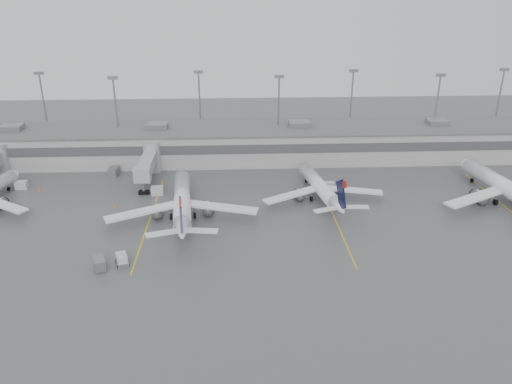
{
  "coord_description": "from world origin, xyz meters",
  "views": [
    {
      "loc": [
        -1.47,
        -62.02,
        41.24
      ],
      "look_at": [
        2.65,
        24.0,
        5.0
      ],
      "focal_mm": 35.0,
      "sensor_mm": 36.0,
      "label": 1
    }
  ],
  "objects_px": {
    "jet_mid_left": "(182,202)",
    "jet_far_right": "(507,188)",
    "jet_mid_right": "(320,187)",
    "baggage_tug": "(122,261)"
  },
  "relations": [
    {
      "from": "jet_mid_left",
      "to": "jet_far_right",
      "type": "distance_m",
      "value": 64.48
    },
    {
      "from": "jet_mid_right",
      "to": "jet_mid_left",
      "type": "bearing_deg",
      "value": -173.89
    },
    {
      "from": "jet_mid_left",
      "to": "jet_far_right",
      "type": "height_order",
      "value": "jet_far_right"
    },
    {
      "from": "jet_mid_right",
      "to": "jet_far_right",
      "type": "bearing_deg",
      "value": -14.21
    },
    {
      "from": "jet_mid_left",
      "to": "jet_mid_right",
      "type": "bearing_deg",
      "value": 9.67
    },
    {
      "from": "jet_far_right",
      "to": "jet_mid_right",
      "type": "bearing_deg",
      "value": 167.26
    },
    {
      "from": "jet_mid_left",
      "to": "jet_far_right",
      "type": "xyz_separation_m",
      "value": [
        64.38,
        3.68,
        0.13
      ]
    },
    {
      "from": "baggage_tug",
      "to": "jet_mid_right",
      "type": "bearing_deg",
      "value": 14.26
    },
    {
      "from": "jet_mid_left",
      "to": "jet_mid_right",
      "type": "xyz_separation_m",
      "value": [
        27.4,
        7.24,
        -0.37
      ]
    },
    {
      "from": "jet_mid_left",
      "to": "jet_mid_right",
      "type": "height_order",
      "value": "jet_mid_left"
    }
  ]
}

